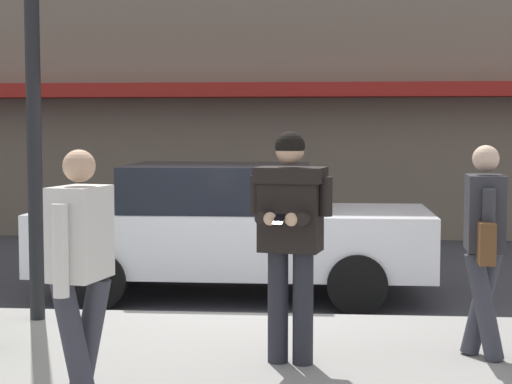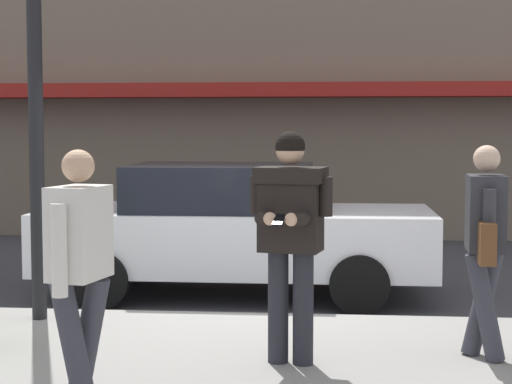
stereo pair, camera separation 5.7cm
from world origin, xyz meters
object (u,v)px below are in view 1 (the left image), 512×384
Objects in this scene: street_lamp_post at (31,2)px; man_texting_on_phone at (290,222)px; pedestrian_in_light_coat at (81,263)px; parked_sedan_mid at (231,229)px; pedestrian_with_bag at (484,238)px.

man_texting_on_phone is at bearing -28.33° from street_lamp_post.
street_lamp_post is at bearing 114.94° from pedestrian_in_light_coat.
parked_sedan_mid is 2.65× the size of pedestrian_with_bag.
man_texting_on_phone is at bearing -169.44° from pedestrian_with_bag.
street_lamp_post is at bearing -129.81° from parked_sedan_mid.
man_texting_on_phone is 1.77m from pedestrian_in_light_coat.
parked_sedan_mid is at bearing 127.90° from pedestrian_with_bag.
pedestrian_in_light_coat is at bearing -95.85° from parked_sedan_mid.
pedestrian_with_bag is at bearing 10.56° from man_texting_on_phone.
man_texting_on_phone reaches higher than pedestrian_in_light_coat.
man_texting_on_phone is 3.39m from street_lamp_post.
man_texting_on_phone reaches higher than pedestrian_with_bag.
street_lamp_post reaches higher than pedestrian_in_light_coat.
pedestrian_in_light_coat is (-1.30, -1.20, -0.14)m from man_texting_on_phone.
pedestrian_in_light_coat is 3.46m from street_lamp_post.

